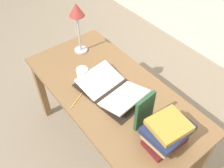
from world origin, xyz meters
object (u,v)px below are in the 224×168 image
coffee_mug (82,73)px  book_standing_upright (144,111)px  open_book (112,90)px  pencil (77,100)px  reading_lamp (77,16)px  book_stack_tall (167,133)px

coffee_mug → book_standing_upright: bearing=6.8°
open_book → pencil: bearing=-116.8°
reading_lamp → book_standing_upright: bearing=-6.1°
book_standing_upright → coffee_mug: size_ratio=2.18×
open_book → pencil: size_ratio=3.56×
book_standing_upright → coffee_mug: book_standing_upright is taller
coffee_mug → pencil: bearing=-43.3°
book_standing_upright → reading_lamp: (-0.92, 0.10, 0.22)m
open_book → book_stack_tall: 0.56m
book_standing_upright → pencil: book_standing_upright is taller
book_stack_tall → reading_lamp: reading_lamp is taller
book_stack_tall → pencil: bearing=-158.7°
open_book → book_stack_tall: size_ratio=1.94×
reading_lamp → coffee_mug: reading_lamp is taller
open_book → book_standing_upright: 0.37m
book_standing_upright → reading_lamp: bearing=168.7°
reading_lamp → pencil: reading_lamp is taller
open_book → coffee_mug: 0.28m
open_book → coffee_mug: coffee_mug is taller
reading_lamp → pencil: 0.68m
open_book → reading_lamp: (-0.56, 0.09, 0.33)m
open_book → book_standing_upright: bearing=-9.0°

